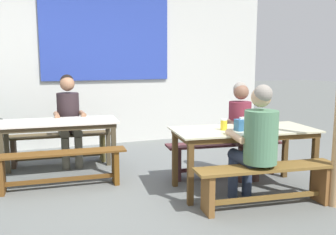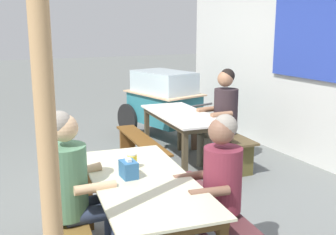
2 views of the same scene
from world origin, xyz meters
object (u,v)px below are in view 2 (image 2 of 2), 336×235
Objects in this scene: dining_table_far at (182,119)px; tissue_box at (129,169)px; condiment_jar at (132,161)px; bench_far_back at (219,140)px; person_right_near_table at (214,185)px; bench_near_back at (209,220)px; person_near_front at (74,184)px; food_cart at (163,99)px; person_center_facing at (222,112)px; dining_table_near at (142,188)px; wooden_support_post at (47,142)px; bench_far_front at (142,150)px.

tissue_box is at bearing -37.66° from dining_table_far.
condiment_jar is (1.70, -1.35, 0.14)m from dining_table_far.
bench_far_back is at bearing 132.39° from tissue_box.
person_right_near_table reaches higher than condiment_jar.
person_near_front is (-0.22, -1.05, 0.42)m from bench_near_back.
person_near_front reaches higher than food_cart.
person_center_facing is 1.06× the size of person_right_near_table.
dining_table_near is 0.67× the size of wooden_support_post.
dining_table_near is at bearing -45.29° from bench_far_back.
tissue_box is at bearing -133.15° from dining_table_near.
dining_table_far is at bearing 142.34° from tissue_box.
bench_far_front is at bearing 173.38° from bench_near_back.
wooden_support_post is (2.58, -2.14, 0.63)m from dining_table_far.
tissue_box is (3.30, -1.84, 0.13)m from food_cart.
condiment_jar is at bearing 151.06° from tissue_box.
person_near_front is at bearing -113.77° from person_right_near_table.
tissue_box is at bearing -24.74° from bench_far_front.
wooden_support_post is (2.62, -1.58, 0.99)m from bench_far_front.
bench_near_back is at bearing 59.54° from condiment_jar.
person_center_facing is (-1.77, 1.86, 0.09)m from dining_table_near.
food_cart reaches higher than tissue_box.
tissue_box reaches higher than bench_far_back.
bench_near_back is 0.91× the size of food_cart.
bench_far_front is at bearing -93.89° from dining_table_far.
tissue_box reaches higher than condiment_jar.
wooden_support_post reaches higher than condiment_jar.
condiment_jar reaches higher than bench_far_front.
dining_table_far is 9.99× the size of tissue_box.
person_right_near_table is 7.91× the size of tissue_box.
person_center_facing reaches higher than bench_far_front.
bench_far_back and bench_far_front have the same top height.
person_right_near_table is at bearing -34.43° from person_center_facing.
person_center_facing is at bearing 145.57° from person_right_near_table.
dining_table_near is at bearing -96.75° from bench_near_back.
bench_far_back is 0.88× the size of food_cart.
bench_far_front is 1.26× the size of person_right_near_table.
condiment_jar is (-0.32, -0.55, 0.49)m from bench_near_back.
dining_table_far is 0.67m from bench_far_front.
bench_far_front is at bearing 158.06° from dining_table_near.
condiment_jar is (-0.18, 0.10, -0.00)m from tissue_box.
person_center_facing reaches higher than food_cart.
dining_table_far is 12.24× the size of condiment_jar.
person_center_facing is 3.60m from wooden_support_post.
person_near_front is 0.52m from condiment_jar.
tissue_box is at bearing 79.17° from person_near_front.
bench_far_front is 2.07m from bench_near_back.
person_near_front is at bearing -78.59° from condiment_jar.
person_right_near_table is at bearing -22.07° from dining_table_far.
bench_far_front is at bearing 148.90° from wooden_support_post.
wooden_support_post reaches higher than dining_table_far.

